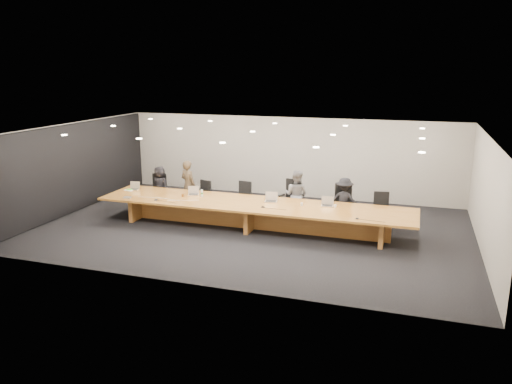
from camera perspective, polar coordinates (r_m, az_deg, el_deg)
ground at (r=14.29m, az=-0.38°, el=-4.17°), size 12.00×12.00×0.00m
back_wall at (r=17.68m, az=3.74°, el=4.01°), size 12.00×0.02×2.80m
left_wall_panel at (r=16.74m, az=-20.07°, el=2.53°), size 0.08×7.84×2.74m
conference_table at (r=14.13m, az=-0.38°, el=-2.17°), size 9.00×1.80×0.75m
chair_far_left at (r=16.62m, az=-11.14°, el=0.14°), size 0.66×0.66×1.10m
chair_left at (r=15.97m, az=-6.19°, el=-0.44°), size 0.62×0.62×0.99m
chair_mid_left at (r=15.60m, az=-1.61°, el=-0.65°), size 0.60×0.60×1.03m
chair_mid_right at (r=15.14m, az=3.90°, el=-0.80°), size 0.72×0.72×1.19m
chair_right at (r=14.77m, az=10.08°, el=-1.36°), size 0.78×0.78×1.20m
chair_far_right at (r=14.67m, az=14.16°, el=-2.02°), size 0.62×0.62×1.03m
person_a at (r=16.66m, az=-10.90°, el=0.61°), size 0.76×0.61×1.34m
person_b at (r=16.08m, az=-7.74°, el=0.76°), size 0.69×0.57×1.62m
person_c at (r=14.97m, az=4.63°, el=-0.36°), size 0.84×0.71×1.51m
person_d at (r=14.68m, az=10.05°, el=-1.06°), size 0.95×0.61×1.39m
laptop_a at (r=16.05m, az=-13.83°, el=0.69°), size 0.34×0.26×0.25m
laptop_b at (r=15.07m, az=-7.17°, el=0.16°), size 0.39×0.34×0.26m
laptop_d at (r=14.17m, az=1.71°, el=-0.59°), size 0.38×0.30×0.27m
laptop_e at (r=13.87m, az=8.16°, el=-1.08°), size 0.36×0.28×0.26m
water_bottle at (r=14.84m, az=-6.20°, el=-0.13°), size 0.07×0.07×0.20m
amber_mug at (r=14.88m, az=-8.38°, el=-0.40°), size 0.08×0.08×0.09m
paper_cup_near at (r=13.85m, az=5.24°, el=-1.40°), size 0.07×0.07×0.08m
paper_cup_far at (r=13.78m, az=9.06°, el=-1.61°), size 0.08×0.08×0.08m
notepad at (r=16.03m, az=-14.27°, el=0.22°), size 0.30×0.26×0.02m
lime_gadget at (r=16.02m, az=-14.27°, el=0.29°), size 0.16×0.10×0.02m
av_box at (r=15.09m, az=-14.49°, el=-0.61°), size 0.23×0.19×0.03m
mic_left at (r=14.65m, az=-11.36°, el=-0.86°), size 0.15×0.15×0.03m
mic_center at (r=13.64m, az=0.78°, el=-1.70°), size 0.14×0.14×0.03m
mic_right at (r=12.86m, az=11.50°, el=-2.97°), size 0.13×0.13×0.03m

